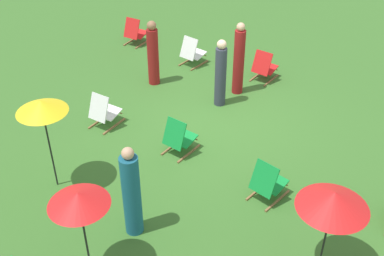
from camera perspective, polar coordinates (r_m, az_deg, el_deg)
name	(u,v)px	position (r m, az deg, el deg)	size (l,w,h in m)	color
ground_plane	(218,121)	(11.23, 3.10, 0.89)	(40.00, 40.00, 0.00)	#386B28
deckchair_2	(264,67)	(12.89, 8.55, 7.17)	(0.56, 0.81, 0.83)	olive
deckchair_4	(268,183)	(9.01, 8.97, -6.41)	(0.63, 0.85, 0.83)	olive
deckchair_5	(179,138)	(10.02, -1.57, -1.15)	(0.56, 0.81, 0.83)	olive
deckchair_7	(104,112)	(11.03, -10.42, 1.92)	(0.50, 0.78, 0.83)	olive
deckchair_8	(192,52)	(13.53, 0.03, 8.95)	(0.59, 0.83, 0.83)	olive
deckchair_10	(135,32)	(14.90, -6.78, 11.20)	(0.49, 0.76, 0.83)	olive
umbrella_0	(78,199)	(7.01, -13.32, -8.21)	(0.90, 0.90, 1.67)	black
umbrella_1	(334,200)	(7.16, 16.43, -8.21)	(1.06, 1.06, 1.66)	black
umbrella_2	(42,107)	(8.76, -17.42, 2.40)	(0.92, 0.92, 1.89)	black
person_0	(132,194)	(8.04, -7.18, -7.74)	(0.42, 0.42, 1.78)	#195972
person_1	(239,60)	(11.97, 5.57, 8.01)	(0.38, 0.38, 1.87)	maroon
person_2	(153,54)	(12.42, -4.65, 8.71)	(0.31, 0.31, 1.72)	maroon
person_3	(221,74)	(11.46, 3.41, 6.39)	(0.38, 0.38, 1.69)	#333847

